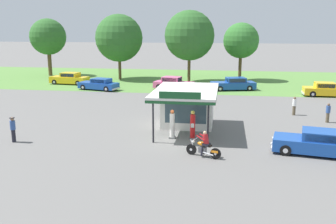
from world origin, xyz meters
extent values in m
plane|color=slate|center=(0.00, 0.00, 0.00)|extent=(300.00, 300.00, 0.00)
cube|color=#56843D|center=(0.00, 30.00, 0.00)|extent=(120.00, 24.00, 0.01)
cube|color=silver|center=(0.87, 4.37, 1.44)|extent=(3.77, 3.48, 2.89)
cube|color=#384C56|center=(0.87, 2.65, 1.50)|extent=(3.01, 0.05, 1.85)
cube|color=silver|center=(0.87, 2.74, 2.97)|extent=(4.47, 7.25, 0.16)
cube|color=#195128|center=(0.87, 2.74, 2.79)|extent=(4.47, 7.25, 0.18)
cube|color=#195128|center=(0.87, -0.86, 3.27)|extent=(2.64, 0.08, 0.44)
cylinder|color=black|center=(2.66, -0.49, 1.44)|extent=(0.12, 0.12, 2.89)
cylinder|color=black|center=(-0.91, -0.49, 1.44)|extent=(0.12, 0.12, 2.89)
cube|color=slate|center=(0.18, 0.71, 0.05)|extent=(0.44, 0.44, 0.10)
cylinder|color=silver|center=(0.18, 0.71, 0.91)|extent=(0.34, 0.34, 1.61)
cube|color=white|center=(0.18, 0.53, 0.99)|extent=(0.22, 0.02, 0.28)
sphere|color=orange|center=(0.18, 0.71, 1.85)|extent=(0.26, 0.26, 0.26)
cube|color=slate|center=(1.57, 0.71, 0.05)|extent=(0.44, 0.44, 0.10)
cylinder|color=red|center=(1.57, 0.71, 0.90)|extent=(0.34, 0.34, 1.60)
cube|color=white|center=(1.57, 0.53, 0.98)|extent=(0.22, 0.02, 0.28)
sphere|color=#EACC4C|center=(1.57, 0.71, 1.84)|extent=(0.26, 0.26, 0.26)
cylinder|color=black|center=(1.79, -2.50, 0.32)|extent=(0.63, 0.32, 0.64)
cylinder|color=silver|center=(1.79, -2.50, 0.32)|extent=(0.19, 0.17, 0.16)
cylinder|color=black|center=(3.24, -3.06, 0.32)|extent=(0.63, 0.32, 0.64)
cylinder|color=silver|center=(3.24, -3.06, 0.32)|extent=(0.19, 0.17, 0.16)
ellipsoid|color=orange|center=(2.42, -2.74, 0.78)|extent=(0.61, 0.43, 0.24)
cube|color=#59595E|center=(2.47, -2.76, 0.42)|extent=(0.50, 0.38, 0.36)
cube|color=black|center=(2.75, -2.87, 0.72)|extent=(0.54, 0.42, 0.10)
cylinder|color=silver|center=(1.88, -2.53, 0.60)|extent=(0.37, 0.20, 0.71)
cylinder|color=silver|center=(1.99, -2.58, 0.98)|extent=(0.29, 0.67, 0.04)
sphere|color=silver|center=(1.90, -2.54, 0.82)|extent=(0.16, 0.16, 0.16)
cube|color=orange|center=(3.19, -3.05, 0.44)|extent=(0.48, 0.33, 0.12)
cylinder|color=silver|center=(2.79, -3.04, 0.28)|extent=(0.69, 0.33, 0.18)
cube|color=black|center=(2.68, -2.85, 0.78)|extent=(0.50, 0.46, 0.14)
cylinder|color=black|center=(2.44, -2.92, 0.38)|extent=(0.20, 0.26, 0.56)
cylinder|color=black|center=(2.55, -2.62, 0.38)|extent=(0.20, 0.26, 0.56)
cylinder|color=#B21E23|center=(2.64, -2.83, 1.09)|extent=(0.50, 0.45, 0.60)
sphere|color=tan|center=(2.59, -2.81, 1.47)|extent=(0.22, 0.22, 0.22)
cylinder|color=#B21E23|center=(2.35, -2.93, 1.18)|extent=(0.53, 0.28, 0.31)
cylinder|color=#B21E23|center=(2.49, -2.56, 1.18)|extent=(0.53, 0.28, 0.31)
cube|color=#19479E|center=(9.08, -1.27, 0.55)|extent=(5.08, 2.76, 0.75)
cube|color=#19479E|center=(9.36, -1.32, 1.20)|extent=(2.39, 2.06, 0.54)
cube|color=#283847|center=(8.33, -1.13, 1.20)|extent=(0.31, 1.50, 0.43)
cube|color=#283847|center=(9.21, -2.14, 1.20)|extent=(1.78, 0.35, 0.41)
cube|color=#283847|center=(9.51, -0.49, 1.20)|extent=(1.78, 0.35, 0.41)
cube|color=silver|center=(6.68, -0.84, 0.30)|extent=(0.45, 1.84, 0.18)
sphere|color=white|center=(6.56, -1.44, 0.59)|extent=(0.18, 0.18, 0.18)
sphere|color=white|center=(6.78, -0.22, 0.59)|extent=(0.18, 0.18, 0.18)
cylinder|color=black|center=(7.30, -1.87, 0.33)|extent=(0.69, 0.31, 0.66)
cylinder|color=silver|center=(7.30, -1.87, 0.33)|extent=(0.33, 0.27, 0.30)
cylinder|color=black|center=(7.63, -0.08, 0.33)|extent=(0.69, 0.31, 0.66)
cylinder|color=silver|center=(7.63, -0.08, 0.33)|extent=(0.33, 0.27, 0.30)
cube|color=gold|center=(-16.68, 23.18, 0.59)|extent=(5.18, 2.47, 0.81)
cube|color=gold|center=(-16.52, 23.16, 1.26)|extent=(2.38, 1.91, 0.54)
cube|color=#283847|center=(-17.59, 23.28, 1.26)|extent=(0.21, 1.47, 0.44)
cube|color=#283847|center=(-16.61, 22.35, 1.26)|extent=(1.86, 0.25, 0.41)
cube|color=#283847|center=(-16.42, 23.97, 1.26)|extent=(1.86, 0.25, 0.41)
cube|color=silver|center=(-19.19, 23.48, 0.30)|extent=(0.33, 1.79, 0.18)
cube|color=silver|center=(-14.17, 22.88, 0.30)|extent=(0.33, 1.79, 0.18)
sphere|color=white|center=(-19.27, 22.88, 0.63)|extent=(0.18, 0.18, 0.18)
sphere|color=white|center=(-19.13, 24.08, 0.63)|extent=(0.18, 0.18, 0.18)
cylinder|color=black|center=(-18.47, 22.50, 0.33)|extent=(0.68, 0.28, 0.66)
cylinder|color=silver|center=(-18.47, 22.50, 0.33)|extent=(0.32, 0.25, 0.30)
cylinder|color=black|center=(-18.26, 24.26, 0.33)|extent=(0.68, 0.28, 0.66)
cylinder|color=silver|center=(-18.26, 24.26, 0.33)|extent=(0.32, 0.25, 0.30)
cylinder|color=black|center=(-15.10, 22.10, 0.33)|extent=(0.68, 0.28, 0.66)
cylinder|color=silver|center=(-15.10, 22.10, 0.33)|extent=(0.32, 0.25, 0.30)
cylinder|color=black|center=(-14.89, 23.85, 0.33)|extent=(0.68, 0.28, 0.66)
cylinder|color=silver|center=(-14.89, 23.85, 0.33)|extent=(0.32, 0.25, 0.30)
cube|color=#19479E|center=(4.54, 21.61, 0.58)|extent=(5.49, 3.11, 0.79)
cube|color=#19479E|center=(4.86, 21.69, 1.24)|extent=(2.57, 2.17, 0.53)
cube|color=#283847|center=(3.80, 21.42, 1.24)|extent=(0.40, 1.46, 0.43)
cube|color=#283847|center=(5.06, 20.89, 1.24)|extent=(1.85, 0.49, 0.40)
cube|color=#283847|center=(4.66, 22.49, 1.24)|extent=(1.85, 0.49, 0.40)
cube|color=silver|center=(2.00, 20.97, 0.30)|extent=(0.56, 1.79, 0.18)
cube|color=silver|center=(7.08, 22.25, 0.30)|extent=(0.56, 1.79, 0.18)
sphere|color=white|center=(2.14, 20.38, 0.62)|extent=(0.18, 0.18, 0.18)
sphere|color=white|center=(1.84, 21.56, 0.62)|extent=(0.18, 0.18, 0.18)
cylinder|color=black|center=(3.05, 20.31, 0.33)|extent=(0.69, 0.35, 0.66)
cylinder|color=silver|center=(3.05, 20.31, 0.33)|extent=(0.34, 0.29, 0.30)
cylinder|color=black|center=(2.62, 22.05, 0.33)|extent=(0.69, 0.35, 0.66)
cylinder|color=silver|center=(2.62, 22.05, 0.33)|extent=(0.34, 0.29, 0.30)
cylinder|color=black|center=(6.47, 21.17, 0.33)|extent=(0.69, 0.35, 0.66)
cylinder|color=silver|center=(6.47, 21.17, 0.33)|extent=(0.34, 0.29, 0.30)
cylinder|color=black|center=(6.03, 22.91, 0.33)|extent=(0.69, 0.35, 0.66)
cylinder|color=silver|center=(6.03, 22.91, 0.33)|extent=(0.34, 0.29, 0.30)
cube|color=#19479E|center=(-11.39, 19.33, 0.54)|extent=(5.08, 2.97, 0.71)
cube|color=#19479E|center=(-11.00, 19.22, 1.15)|extent=(2.47, 2.09, 0.50)
cube|color=#283847|center=(-12.01, 19.49, 1.15)|extent=(0.40, 1.39, 0.40)
cube|color=#283847|center=(-11.20, 18.46, 1.15)|extent=(1.76, 0.49, 0.38)
cube|color=#283847|center=(-10.80, 19.98, 1.15)|extent=(1.76, 0.49, 0.38)
cube|color=silver|center=(-13.73, 19.94, 0.30)|extent=(0.55, 1.71, 0.18)
cube|color=silver|center=(-9.05, 18.71, 0.30)|extent=(0.55, 1.71, 0.18)
sphere|color=white|center=(-13.89, 19.38, 0.57)|extent=(0.18, 0.18, 0.18)
sphere|color=white|center=(-13.59, 20.50, 0.57)|extent=(0.18, 0.18, 0.18)
cylinder|color=black|center=(-13.18, 18.91, 0.33)|extent=(0.69, 0.36, 0.66)
cylinder|color=silver|center=(-13.18, 18.91, 0.33)|extent=(0.34, 0.29, 0.30)
cylinder|color=black|center=(-12.75, 20.56, 0.33)|extent=(0.69, 0.36, 0.66)
cylinder|color=silver|center=(-12.75, 20.56, 0.33)|extent=(0.34, 0.29, 0.30)
cylinder|color=black|center=(-10.04, 18.09, 0.33)|extent=(0.69, 0.36, 0.66)
cylinder|color=silver|center=(-10.04, 18.09, 0.33)|extent=(0.34, 0.29, 0.30)
cylinder|color=black|center=(-9.61, 19.74, 0.33)|extent=(0.69, 0.36, 0.66)
cylinder|color=silver|center=(-9.61, 19.74, 0.33)|extent=(0.34, 0.29, 0.30)
cube|color=#E55993|center=(-2.50, 21.05, 0.55)|extent=(5.05, 2.90, 0.75)
cube|color=#E55993|center=(-2.79, 21.12, 1.22)|extent=(2.41, 2.09, 0.60)
cube|color=#283847|center=(-1.79, 20.89, 1.22)|extent=(0.37, 1.45, 0.48)
cube|color=#283847|center=(-2.61, 21.92, 1.22)|extent=(1.74, 0.43, 0.45)
cube|color=#283847|center=(-2.97, 20.32, 1.22)|extent=(1.74, 0.43, 0.45)
cube|color=silver|center=(-0.16, 20.52, 0.30)|extent=(0.52, 1.78, 0.18)
cube|color=silver|center=(-4.85, 21.59, 0.30)|extent=(0.52, 1.78, 0.18)
sphere|color=white|center=(-0.02, 21.10, 0.59)|extent=(0.18, 0.18, 0.18)
sphere|color=white|center=(-0.29, 19.93, 0.59)|extent=(0.18, 0.18, 0.18)
cylinder|color=black|center=(-0.73, 21.56, 0.33)|extent=(0.69, 0.34, 0.66)
cylinder|color=silver|center=(-0.73, 21.56, 0.33)|extent=(0.34, 0.28, 0.30)
cylinder|color=black|center=(-1.13, 19.83, 0.33)|extent=(0.69, 0.34, 0.66)
cylinder|color=silver|center=(-1.13, 19.83, 0.33)|extent=(0.34, 0.28, 0.30)
cylinder|color=black|center=(-3.88, 22.28, 0.33)|extent=(0.69, 0.34, 0.66)
cylinder|color=silver|center=(-3.88, 22.28, 0.33)|extent=(0.34, 0.28, 0.30)
cylinder|color=black|center=(-4.28, 20.55, 0.33)|extent=(0.69, 0.34, 0.66)
cylinder|color=silver|center=(-4.28, 20.55, 0.33)|extent=(0.34, 0.28, 0.30)
cube|color=gold|center=(14.80, 19.00, 0.57)|extent=(5.36, 2.07, 0.77)
cube|color=gold|center=(14.35, 19.01, 1.23)|extent=(2.07, 1.75, 0.56)
cube|color=#283847|center=(15.34, 18.98, 1.23)|extent=(0.08, 1.51, 0.44)
cube|color=#283847|center=(14.37, 19.84, 1.23)|extent=(1.73, 0.07, 0.42)
cube|color=#283847|center=(14.32, 18.17, 1.23)|extent=(1.73, 0.07, 0.42)
cube|color=silver|center=(12.12, 19.06, 0.30)|extent=(0.16, 1.84, 0.18)
cylinder|color=black|center=(13.02, 19.95, 0.33)|extent=(0.66, 0.22, 0.66)
cylinder|color=silver|center=(13.02, 19.95, 0.33)|extent=(0.30, 0.23, 0.30)
cylinder|color=black|center=(12.98, 18.13, 0.33)|extent=(0.66, 0.22, 0.66)
cylinder|color=silver|center=(12.98, 18.13, 0.33)|extent=(0.30, 0.23, 0.30)
cylinder|color=brown|center=(11.76, 6.86, 0.39)|extent=(0.26, 0.26, 0.79)
cylinder|color=#2D4C8C|center=(11.76, 6.86, 1.06)|extent=(0.34, 0.34, 0.56)
sphere|color=brown|center=(11.76, 6.86, 1.45)|extent=(0.21, 0.21, 0.21)
cylinder|color=brown|center=(9.56, 9.14, 0.40)|extent=(0.26, 0.26, 0.81)
cylinder|color=white|center=(9.56, 9.14, 1.09)|extent=(0.34, 0.34, 0.57)
sphere|color=brown|center=(9.56, 9.14, 1.49)|extent=(0.22, 0.22, 0.22)
cylinder|color=black|center=(-10.05, -1.76, 0.42)|extent=(0.26, 0.26, 0.85)
cylinder|color=#2D4C8C|center=(-10.05, -1.76, 1.14)|extent=(0.34, 0.34, 0.60)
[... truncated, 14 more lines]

